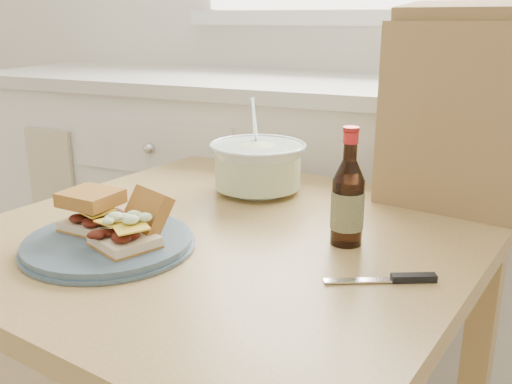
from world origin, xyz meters
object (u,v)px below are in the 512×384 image
at_px(dining_table, 228,283).
at_px(beer_bottle, 348,201).
at_px(paper_bag, 460,116).
at_px(coleslaw_bowl, 258,168).
at_px(plate, 109,243).

distance_m(dining_table, beer_bottle, 0.29).
xyz_separation_m(beer_bottle, paper_bag, (0.14, 0.32, 0.11)).
xyz_separation_m(coleslaw_bowl, paper_bag, (0.41, 0.10, 0.13)).
xyz_separation_m(plate, beer_bottle, (0.37, 0.19, 0.07)).
bearing_deg(dining_table, paper_bag, 53.59).
xyz_separation_m(dining_table, coleslaw_bowl, (-0.05, 0.25, 0.16)).
distance_m(dining_table, plate, 0.25).
distance_m(plate, coleslaw_bowl, 0.42).
height_order(coleslaw_bowl, paper_bag, paper_bag).
bearing_deg(beer_bottle, paper_bag, 45.32).
bearing_deg(paper_bag, beer_bottle, -103.50).
relative_size(dining_table, paper_bag, 2.72).
bearing_deg(beer_bottle, plate, -172.78).
height_order(beer_bottle, paper_bag, paper_bag).
bearing_deg(paper_bag, coleslaw_bowl, -155.16).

